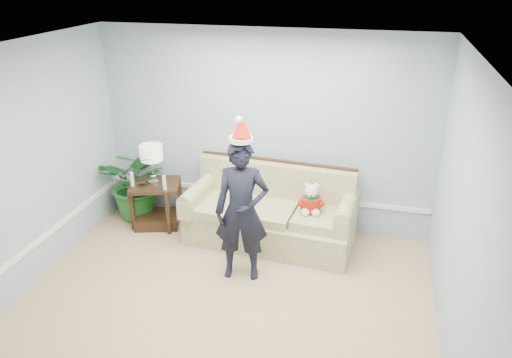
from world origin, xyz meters
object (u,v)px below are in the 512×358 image
Objects in this scene: side_table at (157,208)px; houseplant at (138,183)px; teddy_bear at (311,202)px; table_lamp at (151,154)px; man at (242,211)px; sofa at (271,215)px.

side_table is 0.73× the size of houseplant.
houseplant is 2.53m from teddy_bear.
side_table is at bearing -34.59° from table_lamp.
table_lamp is 0.32× the size of man.
man is (-0.14, -0.89, 0.49)m from sofa.
houseplant is 2.14m from man.
teddy_bear is (2.18, -0.13, 0.43)m from side_table.
houseplant reaches higher than teddy_bear.
sofa is 1.02m from man.
houseplant reaches higher than side_table.
houseplant is 2.66× the size of teddy_bear.
table_lamp reaches higher than sofa.
table_lamp is 1.34× the size of teddy_bear.
side_table is 1.45× the size of table_lamp.
houseplant reaches higher than sofa.
table_lamp is 0.50× the size of houseplant.
teddy_bear is (2.51, -0.28, 0.13)m from houseplant.
man is (1.84, -1.05, 0.30)m from houseplant.
teddy_bear is (0.68, 0.77, -0.17)m from man.
man is 4.15× the size of teddy_bear.
sofa is 2.81× the size of side_table.
sofa is at bearing 71.33° from man.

